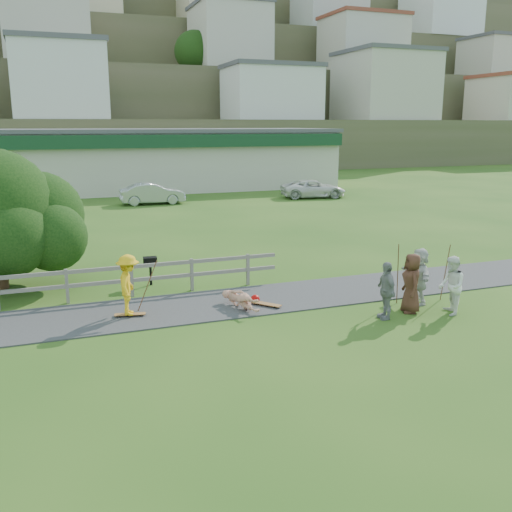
% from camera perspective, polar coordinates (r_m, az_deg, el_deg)
% --- Properties ---
extents(ground, '(260.00, 260.00, 0.00)m').
position_cam_1_polar(ground, '(16.39, -3.54, -6.53)').
color(ground, '#295217').
rests_on(ground, ground).
extents(path, '(34.00, 3.00, 0.04)m').
position_cam_1_polar(path, '(17.75, -4.96, -4.94)').
color(path, '#313134').
rests_on(path, ground).
extents(fence, '(15.05, 0.10, 1.10)m').
position_cam_1_polar(fence, '(18.71, -20.30, -2.53)').
color(fence, '#605C55').
rests_on(fence, ground).
extents(strip_mall, '(32.50, 10.75, 5.10)m').
position_cam_1_polar(strip_mall, '(50.53, -10.96, 9.52)').
color(strip_mall, beige).
rests_on(strip_mall, ground).
extents(hillside, '(220.00, 67.00, 47.50)m').
position_cam_1_polar(hillside, '(106.57, -18.87, 17.19)').
color(hillside, '#4A502F').
rests_on(hillside, ground).
extents(skater_rider, '(0.90, 1.26, 1.77)m').
position_cam_1_polar(skater_rider, '(16.81, -12.61, -3.16)').
color(skater_rider, yellow).
rests_on(skater_rider, ground).
extents(skater_fallen, '(1.67, 0.82, 0.59)m').
position_cam_1_polar(skater_fallen, '(17.32, -1.55, -4.39)').
color(skater_fallen, tan).
rests_on(skater_fallen, ground).
extents(spectator_a, '(0.94, 1.04, 1.75)m').
position_cam_1_polar(spectator_a, '(17.64, 18.95, -2.83)').
color(spectator_a, white).
rests_on(spectator_a, ground).
extents(spectator_b, '(0.55, 1.04, 1.68)m').
position_cam_1_polar(spectator_b, '(16.76, 12.88, -3.37)').
color(spectator_b, gray).
rests_on(spectator_b, ground).
extents(spectator_c, '(0.81, 1.01, 1.79)m').
position_cam_1_polar(spectator_c, '(17.50, 15.29, -2.63)').
color(spectator_c, '#4E2B1F').
rests_on(spectator_c, ground).
extents(spectator_d, '(0.83, 1.72, 1.78)m').
position_cam_1_polar(spectator_d, '(18.41, 15.99, -1.93)').
color(spectator_d, silver).
rests_on(spectator_d, ground).
extents(car_silver, '(4.52, 1.67, 1.48)m').
position_cam_1_polar(car_silver, '(40.77, -10.33, 6.15)').
color(car_silver, '#A6A9AE').
rests_on(car_silver, ground).
extents(car_white, '(5.19, 3.02, 1.36)m').
position_cam_1_polar(car_white, '(43.91, 5.76, 6.70)').
color(car_white, silver).
rests_on(car_white, ground).
extents(bbq, '(0.50, 0.40, 1.00)m').
position_cam_1_polar(bbq, '(20.15, -10.50, -1.50)').
color(bbq, black).
rests_on(bbq, ground).
extents(longboard_rider, '(0.91, 0.40, 0.10)m').
position_cam_1_polar(longboard_rider, '(17.06, -12.47, -5.85)').
color(longboard_rider, olive).
rests_on(longboard_rider, ground).
extents(longboard_fallen, '(0.81, 0.90, 0.11)m').
position_cam_1_polar(longboard_fallen, '(17.57, 1.04, -4.96)').
color(longboard_fallen, olive).
rests_on(longboard_fallen, ground).
extents(helmet, '(0.29, 0.29, 0.29)m').
position_cam_1_polar(helmet, '(17.87, -0.09, -4.33)').
color(helmet, '#AE0806').
rests_on(helmet, ground).
extents(pole_rider, '(0.03, 0.03, 1.68)m').
position_cam_1_polar(pole_rider, '(17.29, -10.82, -2.78)').
color(pole_rider, brown).
rests_on(pole_rider, ground).
extents(pole_spec_left, '(0.03, 0.03, 1.90)m').
position_cam_1_polar(pole_spec_left, '(18.23, 13.99, -1.75)').
color(pole_spec_left, brown).
rests_on(pole_spec_left, ground).
extents(pole_spec_right, '(0.03, 0.03, 1.81)m').
position_cam_1_polar(pole_spec_right, '(19.04, 18.40, -1.56)').
color(pole_spec_right, brown).
rests_on(pole_spec_right, ground).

